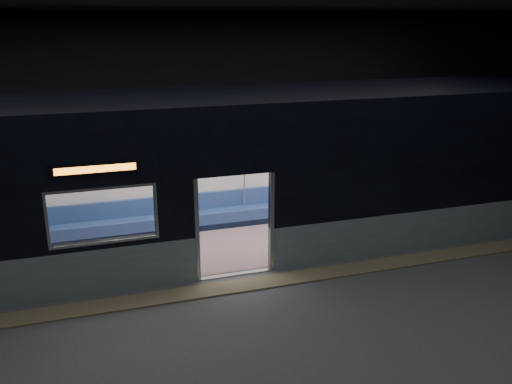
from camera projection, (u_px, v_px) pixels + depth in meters
name	position (u px, v px, depth m)	size (l,w,h in m)	color
station_floor	(251.00, 300.00, 9.71)	(24.00, 14.00, 0.01)	#47494C
station_envelope	(251.00, 95.00, 8.58)	(24.00, 14.00, 5.00)	black
tactile_strip	(243.00, 285.00, 10.20)	(22.80, 0.50, 0.03)	#8C7F59
metro_car	(215.00, 166.00, 11.45)	(18.00, 3.04, 3.35)	#8CA1A7
passenger	(359.00, 182.00, 13.83)	(0.44, 0.73, 1.42)	black
handbag	(365.00, 189.00, 13.66)	(0.32, 0.27, 0.16)	black
transit_map	(390.00, 151.00, 14.19)	(1.09, 0.03, 0.71)	white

